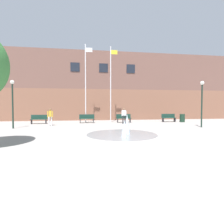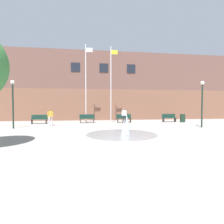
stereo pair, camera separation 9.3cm
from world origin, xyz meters
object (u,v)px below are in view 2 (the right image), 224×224
Objects in this scene: park_bench_near_trashcan at (124,118)px; lamp_post_left_lane at (13,97)px; teen_by_trashcan at (50,116)px; trash_can at (183,118)px; flagpole_right at (111,82)px; flagpole_left at (86,81)px; adult_in_red at (124,115)px; park_bench_far_right at (169,118)px; park_bench_far_left at (39,119)px; lamp_post_right_lane at (202,97)px; park_bench_under_left_flagpole at (87,118)px.

park_bench_near_trashcan is 10.76m from lamp_post_left_lane.
teen_by_trashcan is 1.77× the size of trash_can.
teen_by_trashcan is at bearing -156.85° from flagpole_right.
flagpole_left reaches higher than trash_can.
park_bench_far_right is at bearing -140.54° from adult_in_red.
park_bench_far_right is (14.06, -0.01, 0.00)m from park_bench_far_left.
lamp_post_left_lane is (-9.68, -2.45, 1.61)m from adult_in_red.
park_bench_far_left is at bearing 19.64° from adult_in_red.
park_bench_far_right is 5.54m from lamp_post_right_lane.
park_bench_near_trashcan is (4.01, -0.13, 0.00)m from park_bench_under_left_flagpole.
park_bench_far_right is at bearing 94.91° from lamp_post_right_lane.
park_bench_far_right is 1.01× the size of teen_by_trashcan.
trash_can is (15.47, -0.45, -0.03)m from park_bench_far_left.
flagpole_left is (-0.09, 0.45, 4.02)m from park_bench_under_left_flagpole.
teen_by_trashcan is at bearing -164.84° from park_bench_near_trashcan.
park_bench_far_left is 15.48m from trash_can.
park_bench_under_left_flagpole is 0.19× the size of flagpole_left.
flagpole_left is 2.76m from flagpole_right.
flagpole_right is 9.22m from lamp_post_right_lane.
adult_in_red reaches higher than park_bench_far_left.
flagpole_right reaches higher than trash_can.
park_bench_under_left_flagpole is 3.98m from teen_by_trashcan.
flagpole_right is at bearing 174.74° from park_bench_far_right.
park_bench_near_trashcan is at bearing 20.18° from lamp_post_left_lane.
teen_by_trashcan is (-7.35, -1.99, 0.45)m from park_bench_near_trashcan.
trash_can is at bearing -100.02° from teen_by_trashcan.
lamp_post_left_lane is at bearing 106.53° from teen_by_trashcan.
lamp_post_left_lane reaches higher than park_bench_near_trashcan.
teen_by_trashcan is at bearing -171.10° from park_bench_far_right.
park_bench_under_left_flagpole is 9.22m from park_bench_far_right.
lamp_post_right_lane is at bearing -39.28° from flagpole_right.
park_bench_far_left is at bearing 21.00° from teen_by_trashcan.
lamp_post_left_lane is at bearing -144.02° from flagpole_left.
park_bench_near_trashcan is 6.63m from trash_can.
lamp_post_right_lane reaches higher than park_bench_near_trashcan.
lamp_post_right_lane is (5.65, -5.14, 2.08)m from park_bench_near_trashcan.
adult_in_red is 0.19× the size of flagpole_left.
park_bench_far_left is 0.41× the size of lamp_post_right_lane.
flagpole_left reaches higher than park_bench_near_trashcan.
flagpole_right is 2.15× the size of lamp_post_left_lane.
flagpole_left is (3.25, 2.57, 3.57)m from teen_by_trashcan.
park_bench_near_trashcan is at bearing -23.40° from flagpole_right.
flagpole_left is 2.17× the size of lamp_post_right_lane.
flagpole_right is at bearing -30.51° from adult_in_red.
park_bench_far_left is 1.00× the size of park_bench_near_trashcan.
flagpole_left is at bearing 100.88° from park_bench_under_left_flagpole.
teen_by_trashcan is at bearing 166.39° from lamp_post_right_lane.
park_bench_far_right is at bearing 162.80° from trash_can.
park_bench_far_left is at bearing -175.49° from flagpole_right.
flagpole_right is (6.01, 2.57, 3.50)m from teen_by_trashcan.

